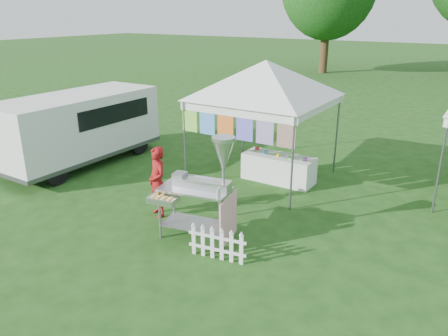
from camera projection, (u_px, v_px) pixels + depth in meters
The scene contains 7 objects.
ground at pixel (180, 231), 8.63m from camera, with size 120.00×120.00×0.00m, color #1B4213.
canopy_main at pixel (266, 60), 10.39m from camera, with size 4.24×4.24×3.45m.
donut_cart at pixel (205, 180), 7.91m from camera, with size 1.48×1.24×2.03m.
vendor at pixel (158, 182), 9.05m from camera, with size 0.55×0.36×1.51m, color maroon.
cargo_van at pixel (82, 126), 12.26m from camera, with size 1.90×4.70×1.95m.
picket_fence at pixel (217, 244), 7.55m from camera, with size 1.07×0.20×0.56m.
display_table at pixel (278, 168), 11.05m from camera, with size 1.80×0.70×0.68m, color white.
Camera 1 is at (4.87, -6.03, 4.09)m, focal length 35.00 mm.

